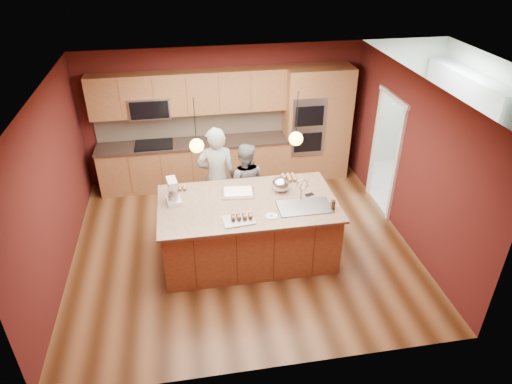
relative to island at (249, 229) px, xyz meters
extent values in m
plane|color=#462611|center=(-0.08, 0.28, -0.51)|extent=(5.50, 5.50, 0.00)
plane|color=silver|center=(-0.08, 0.28, 2.19)|extent=(5.50, 5.50, 0.00)
plane|color=#4D1715|center=(-0.08, 2.78, 0.84)|extent=(5.50, 0.00, 5.50)
plane|color=#4D1715|center=(-0.08, -2.22, 0.84)|extent=(5.50, 0.00, 5.50)
plane|color=#4D1715|center=(-2.83, 0.28, 0.84)|extent=(0.00, 5.00, 5.00)
plane|color=#4D1715|center=(2.67, 0.28, 0.84)|extent=(0.00, 5.00, 5.00)
cube|color=brown|center=(-0.73, 2.48, -0.06)|extent=(3.70, 0.60, 0.90)
cube|color=black|center=(-0.73, 2.47, 0.41)|extent=(3.74, 0.64, 0.04)
cube|color=beige|center=(-0.73, 2.77, 0.71)|extent=(3.70, 0.03, 0.56)
cube|color=brown|center=(-0.73, 2.60, 1.39)|extent=(3.70, 0.36, 0.80)
cube|color=black|center=(-1.48, 2.46, 0.44)|extent=(0.72, 0.52, 0.03)
cube|color=#A1A4A9|center=(-1.48, 2.58, 1.17)|extent=(0.76, 0.40, 0.40)
cube|color=brown|center=(1.52, 2.48, 0.64)|extent=(0.80, 0.60, 2.30)
cube|color=#A1A4A9|center=(1.52, 2.18, 0.69)|extent=(0.66, 0.04, 1.20)
cube|color=brown|center=(2.17, 2.48, 0.64)|extent=(0.50, 0.60, 2.30)
plane|color=beige|center=(3.57, 1.48, -0.51)|extent=(2.60, 2.60, 0.00)
plane|color=beige|center=(4.47, 1.48, 0.84)|extent=(0.00, 2.70, 2.70)
cube|color=white|center=(4.27, 1.48, 1.44)|extent=(0.35, 2.40, 0.75)
cylinder|color=black|center=(-0.72, 0.00, 1.84)|extent=(0.01, 0.01, 0.70)
sphere|color=gold|center=(-0.72, 0.00, 1.49)|extent=(0.20, 0.20, 0.20)
cylinder|color=black|center=(0.69, 0.00, 1.84)|extent=(0.01, 0.01, 0.70)
sphere|color=gold|center=(0.69, 0.00, 1.49)|extent=(0.20, 0.20, 0.20)
cube|color=brown|center=(-0.02, 0.00, -0.03)|extent=(2.61, 1.42, 0.96)
cube|color=tan|center=(-0.02, 0.00, 0.47)|extent=(2.71, 1.52, 0.04)
cube|color=#A1A4A9|center=(0.80, -0.27, 0.41)|extent=(0.78, 0.46, 0.18)
imported|color=black|center=(-0.40, 1.01, 0.41)|extent=(0.67, 0.45, 1.83)
imported|color=slate|center=(0.09, 1.01, 0.24)|extent=(0.85, 0.73, 1.50)
cube|color=silver|center=(-1.12, 0.18, 0.52)|extent=(0.25, 0.30, 0.06)
cube|color=silver|center=(-1.12, 0.29, 0.68)|extent=(0.11, 0.10, 0.27)
cube|color=silver|center=(-1.12, 0.20, 0.83)|extent=(0.18, 0.29, 0.10)
cylinder|color=silver|center=(-1.12, 0.14, 0.59)|extent=(0.15, 0.15, 0.14)
cube|color=silver|center=(-0.13, 0.28, 0.50)|extent=(0.53, 0.41, 0.03)
cube|color=white|center=(-0.13, 0.28, 0.52)|extent=(0.46, 0.34, 0.02)
cube|color=#A1A4A9|center=(-0.22, -0.46, 0.50)|extent=(0.47, 0.36, 0.02)
ellipsoid|color=silver|center=(0.55, 0.26, 0.60)|extent=(0.28, 0.28, 0.24)
cylinder|color=white|center=(0.26, -0.44, 0.50)|extent=(0.18, 0.18, 0.01)
cylinder|color=#361B0D|center=(1.20, -0.39, 0.56)|extent=(0.07, 0.07, 0.14)
cube|color=black|center=(0.97, 0.06, 0.49)|extent=(0.15, 0.11, 0.01)
cube|color=silver|center=(4.13, 1.13, -0.07)|extent=(0.70, 0.71, 0.88)
cube|color=silver|center=(4.12, 1.82, -0.06)|extent=(0.68, 0.69, 0.89)
camera|label=1|loc=(-0.88, -5.80, 4.19)|focal=32.00mm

